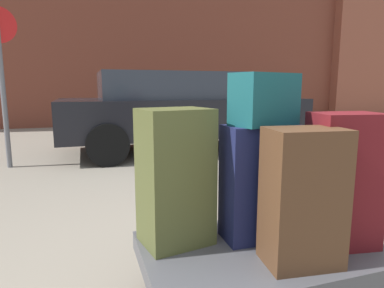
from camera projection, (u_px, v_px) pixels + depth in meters
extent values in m
cube|color=#4C4C51|center=(262.00, 255.00, 1.77)|extent=(1.25, 0.78, 0.10)
cylinder|color=black|center=(298.00, 250.00, 2.18)|extent=(0.24, 0.06, 0.24)
cylinder|color=black|center=(172.00, 272.00, 1.92)|extent=(0.24, 0.06, 0.24)
cube|color=#191E47|center=(262.00, 182.00, 1.82)|extent=(0.42, 0.22, 0.63)
cube|color=#51331E|center=(303.00, 198.00, 1.55)|extent=(0.37, 0.28, 0.64)
cube|color=#4C5128|center=(175.00, 177.00, 1.76)|extent=(0.39, 0.34, 0.72)
cube|color=maroon|center=(343.00, 180.00, 1.73)|extent=(0.37, 0.29, 0.70)
cube|color=#144C51|center=(265.00, 99.00, 1.75)|extent=(0.39, 0.28, 0.27)
cube|color=black|center=(182.00, 116.00, 6.17)|extent=(4.31, 1.82, 0.64)
cube|color=#2D333D|center=(169.00, 86.00, 6.00)|extent=(2.41, 1.59, 0.46)
cylinder|color=black|center=(233.00, 126.00, 7.45)|extent=(0.64, 0.22, 0.64)
cylinder|color=black|center=(274.00, 136.00, 5.86)|extent=(0.64, 0.22, 0.64)
cylinder|color=black|center=(101.00, 131.00, 6.58)|extent=(0.64, 0.22, 0.64)
cylinder|color=black|center=(107.00, 145.00, 4.99)|extent=(0.64, 0.22, 0.64)
torus|color=black|center=(244.00, 113.00, 10.41)|extent=(0.71, 0.25, 0.72)
torus|color=black|center=(268.00, 112.00, 10.98)|extent=(0.71, 0.25, 0.72)
cylinder|color=maroon|center=(257.00, 106.00, 10.66)|extent=(0.97, 0.32, 0.04)
cylinder|color=maroon|center=(252.00, 102.00, 10.53)|extent=(0.05, 0.05, 0.30)
cylinder|color=maroon|center=(267.00, 100.00, 10.87)|extent=(0.05, 0.05, 0.40)
cylinder|color=#383838|center=(202.00, 119.00, 8.89)|extent=(0.20, 0.20, 0.64)
cylinder|color=#383838|center=(246.00, 118.00, 9.27)|extent=(0.20, 0.20, 0.64)
cylinder|color=#383838|center=(295.00, 117.00, 9.76)|extent=(0.20, 0.20, 0.64)
cylinder|color=slate|center=(3.00, 89.00, 4.75)|extent=(0.07, 0.07, 2.26)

